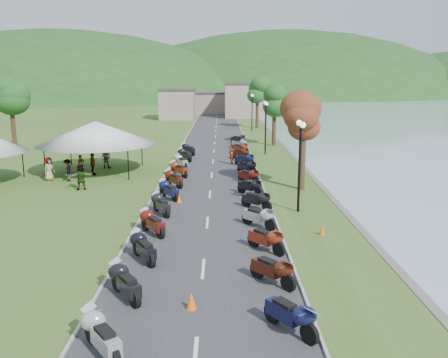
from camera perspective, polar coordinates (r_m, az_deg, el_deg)
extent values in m
cube|color=#38383B|center=(47.96, -1.23, 3.37)|extent=(7.00, 120.00, 0.02)
cube|color=gray|center=(92.56, -2.09, 9.17)|extent=(18.00, 16.00, 5.00)
imported|color=slate|center=(37.93, -16.74, 0.47)|extent=(0.68, 0.70, 1.55)
imported|color=slate|center=(40.28, -13.94, 1.29)|extent=(0.96, 0.68, 1.77)
imported|color=slate|center=(35.95, -18.20, -0.25)|extent=(0.57, 1.09, 1.62)
cone|color=#F2590C|center=(15.81, -3.97, -14.43)|extent=(0.37, 0.37, 0.57)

